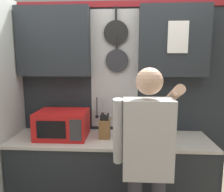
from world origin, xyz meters
TOP-DOWN VIEW (x-y plane):
  - base_cabinet_counter at (0.00, -0.00)m, footprint 2.08×0.60m
  - back_wall_unit at (-0.00, 0.26)m, footprint 2.65×0.22m
  - microwave at (-0.50, 0.01)m, footprint 0.52×0.41m
  - knife_block at (-0.06, 0.01)m, footprint 0.11×0.15m
  - utensil_crock at (0.49, 0.01)m, footprint 0.13×0.13m
  - person at (0.33, -0.56)m, footprint 0.54×0.63m

SIDE VIEW (x-z plane):
  - base_cabinet_counter at x=0.00m, z-range 0.00..0.91m
  - person at x=0.33m, z-range 0.16..1.83m
  - utensil_crock at x=0.49m, z-range 0.82..1.17m
  - knife_block at x=-0.06m, z-range 0.87..1.15m
  - microwave at x=-0.50m, z-range 0.91..1.19m
  - back_wall_unit at x=0.00m, z-range 0.32..2.67m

